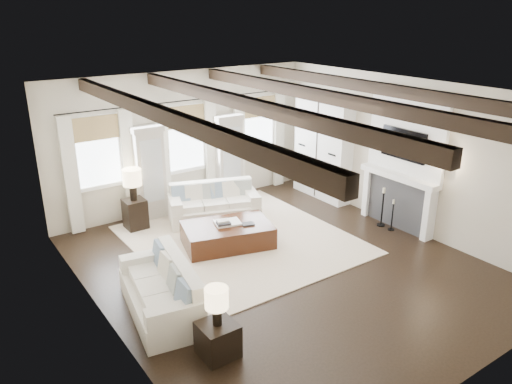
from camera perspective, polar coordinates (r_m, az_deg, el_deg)
ground at (r=9.37m, az=3.03°, el=-8.40°), size 7.50×7.50×0.00m
room_shell at (r=9.74m, az=3.48°, el=4.75°), size 6.54×7.54×3.22m
area_rug at (r=10.33m, az=-1.77°, el=-5.44°), size 4.05×4.35×0.02m
sofa_back at (r=11.20m, az=-4.87°, el=-1.53°), size 2.15×1.49×0.84m
sofa_left at (r=8.04m, az=-10.49°, el=-11.21°), size 1.23×2.11×0.85m
ottoman at (r=10.02m, az=-3.28°, el=-4.94°), size 1.94×1.49×0.45m
tray at (r=9.98m, az=-3.27°, el=-3.52°), size 0.58×0.50×0.04m
book_lower at (r=9.85m, az=-3.73°, el=-3.59°), size 0.30×0.26×0.04m
book_upper at (r=9.88m, az=-3.84°, el=-3.30°), size 0.26×0.22×0.03m
book_loose at (r=9.91m, az=-0.95°, el=-3.68°), size 0.28×0.24×0.03m
side_table_front at (r=7.11m, az=-4.39°, el=-16.46°), size 0.49×0.49×0.49m
lamp_front at (r=6.75m, az=-4.53°, el=-12.22°), size 0.32×0.32×0.55m
side_table_back at (r=11.04m, az=-13.63°, el=-2.46°), size 0.44×0.44×0.66m
lamp_back at (r=10.77m, az=-13.98°, el=1.44°), size 0.40×0.40×0.68m
candlestick_near at (r=11.06m, az=15.29°, el=-2.83°), size 0.14×0.14×0.70m
candlestick_far at (r=11.19m, az=14.23°, el=-2.02°), size 0.18×0.18×0.88m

